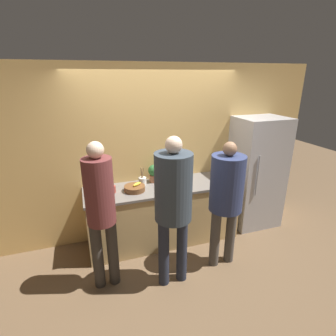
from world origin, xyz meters
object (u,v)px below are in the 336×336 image
at_px(bottle_red, 175,178).
at_px(fruit_bowl, 135,188).
at_px(bottle_amber, 110,192).
at_px(cup_red, 112,189).
at_px(cup_blue, 102,196).
at_px(person_center, 173,198).
at_px(person_right, 226,192).
at_px(person_left, 101,207).
at_px(potted_plant, 154,173).
at_px(utensil_crock, 142,181).
at_px(refrigerator, 256,173).

bearing_deg(bottle_red, fruit_bowl, -167.40).
relative_size(bottle_amber, cup_red, 1.50).
xyz_separation_m(fruit_bowl, cup_blue, (-0.46, -0.11, 0.00)).
height_order(person_center, fruit_bowl, person_center).
bearing_deg(cup_blue, cup_red, 43.11).
bearing_deg(person_center, cup_red, 123.02).
height_order(person_right, cup_blue, person_right).
xyz_separation_m(person_left, fruit_bowl, (0.51, 0.63, -0.11)).
xyz_separation_m(person_right, potted_plant, (-0.67, 0.96, -0.00)).
relative_size(person_center, utensil_crock, 6.86).
distance_m(person_center, fruit_bowl, 0.90).
bearing_deg(bottle_amber, person_left, -105.35).
xyz_separation_m(utensil_crock, bottle_amber, (-0.50, -0.23, -0.00)).
relative_size(person_left, person_right, 1.06).
distance_m(fruit_bowl, bottle_red, 0.66).
relative_size(person_right, cup_blue, 17.81).
xyz_separation_m(person_left, bottle_amber, (0.16, 0.57, -0.10)).
height_order(person_center, bottle_red, person_center).
bearing_deg(fruit_bowl, utensil_crock, 48.82).
bearing_deg(cup_blue, person_right, -22.75).
relative_size(bottle_amber, potted_plant, 0.54).
relative_size(fruit_bowl, bottle_red, 2.02).
bearing_deg(person_center, fruit_bowl, 107.71).
height_order(refrigerator, cup_blue, refrigerator).
relative_size(cup_red, cup_blue, 1.01).
xyz_separation_m(utensil_crock, cup_red, (-0.45, -0.14, -0.01)).
bearing_deg(cup_red, utensil_crock, 16.94).
bearing_deg(bottle_red, cup_red, -173.51).
relative_size(fruit_bowl, cup_red, 3.01).
bearing_deg(person_right, refrigerator, 37.07).
xyz_separation_m(person_left, person_right, (1.52, -0.10, -0.01)).
bearing_deg(person_right, bottle_amber, 153.77).
height_order(person_center, bottle_amber, person_center).
bearing_deg(utensil_crock, person_center, -83.51).
bearing_deg(refrigerator, bottle_amber, -177.43).
distance_m(refrigerator, bottle_red, 1.40).
height_order(bottle_red, cup_blue, bottle_red).
xyz_separation_m(refrigerator, utensil_crock, (-1.89, 0.12, 0.06)).
distance_m(person_right, fruit_bowl, 1.25).
height_order(cup_red, cup_blue, cup_red).
bearing_deg(fruit_bowl, cup_red, 173.11).
relative_size(person_left, cup_red, 18.63).
relative_size(person_center, person_right, 1.09).
height_order(cup_blue, potted_plant, potted_plant).
bearing_deg(fruit_bowl, bottle_amber, -171.30).
bearing_deg(person_center, refrigerator, 26.70).
bearing_deg(cup_red, person_right, -30.10).
height_order(person_left, potted_plant, person_left).
relative_size(person_center, bottle_amber, 12.72).
bearing_deg(refrigerator, person_left, -165.05).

